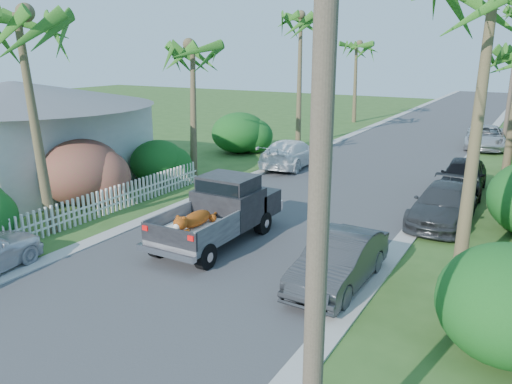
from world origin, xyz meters
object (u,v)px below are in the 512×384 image
Objects in this scene: parked_car_rm at (443,205)px; house_left at (19,137)px; parked_car_rf at (463,176)px; palm_l_a at (22,15)px; utility_pole_b at (483,88)px; palm_l_d at (357,44)px; pickup_truck at (224,209)px; utility_pole_a at (320,171)px; palm_l_c at (301,16)px; palm_l_b at (191,45)px; parked_car_lf at (291,153)px; parked_car_rn at (339,261)px; parked_car_rd at (485,137)px.

parked_car_rm is 18.45m from house_left.
palm_l_a is (-11.20, -12.30, 6.20)m from parked_car_rf.
parked_car_rm is 0.56× the size of palm_l_a.
house_left is 19.70m from utility_pole_b.
palm_l_a is 1.06× the size of palm_l_d.
palm_l_d is (-0.30, 31.00, -0.49)m from palm_l_a.
house_left is (-12.18, 1.43, 1.11)m from pickup_truck.
utility_pole_a is at bearing -71.42° from palm_l_d.
palm_l_c is (0.20, 19.00, 0.98)m from palm_l_a.
palm_l_a reaches higher than pickup_truck.
utility_pole_b is at bearing 40.28° from palm_l_a.
utility_pole_a is (12.40, -14.00, -1.55)m from palm_l_b.
house_left is (-6.20, -5.00, -4.03)m from palm_l_b.
parked_car_rm is 1.06× the size of parked_car_rf.
palm_l_b is 12.54m from utility_pole_b.
palm_l_c is 1.19× the size of palm_l_d.
parked_car_rf is 17.74m from utility_pole_a.
parked_car_lf is at bearing -67.90° from palm_l_c.
palm_l_d is at bearing 92.39° from palm_l_c.
palm_l_b is (-10.40, 7.72, 5.48)m from parked_car_rn.
parked_car_rm is 13.07m from palm_l_b.
palm_l_b is 0.80× the size of palm_l_c.
palm_l_b is at bearing 93.81° from palm_l_a.
parked_car_rn is 6.66m from parked_car_rm.
palm_l_a is 0.89× the size of palm_l_c.
palm_l_d reaches higher than parked_car_lf.
palm_l_c is at bearing 119.12° from parked_car_rn.
house_left is at bearing 154.18° from utility_pole_a.
parked_car_rn is 0.45× the size of utility_pole_b.
parked_car_lf reaches higher than parked_car_rd.
parked_car_lf is at bearing 44.03° from house_left.
palm_l_a reaches higher than parked_car_rd.
palm_l_c reaches higher than palm_l_d.
parked_car_rd is at bearing -32.92° from palm_l_d.
utility_pole_a is at bearing -85.90° from parked_car_rm.
parked_car_rn reaches higher than parked_car_rm.
parked_car_lf is 10.45m from utility_pole_b.
parked_car_rd is 0.56× the size of utility_pole_b.
palm_l_c is (-2.40, 5.91, 7.20)m from parked_car_lf.
palm_l_b is at bearing -133.00° from parked_car_rd.
parked_car_rf is 19.87m from house_left.
utility_pole_b is (12.40, 1.00, -1.55)m from palm_l_b.
palm_l_d is (-0.50, 12.00, -1.47)m from palm_l_c.
pickup_truck is 18.56m from palm_l_c.
parked_car_rn is 0.55× the size of palm_l_b.
utility_pole_a is (9.20, -18.09, 3.89)m from parked_car_lf.
palm_l_d is 38.02m from utility_pole_a.
palm_l_b is at bearing -94.57° from palm_l_c.
palm_l_d is 28.11m from house_left.
parked_car_rm is at bearing 41.89° from pickup_truck.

